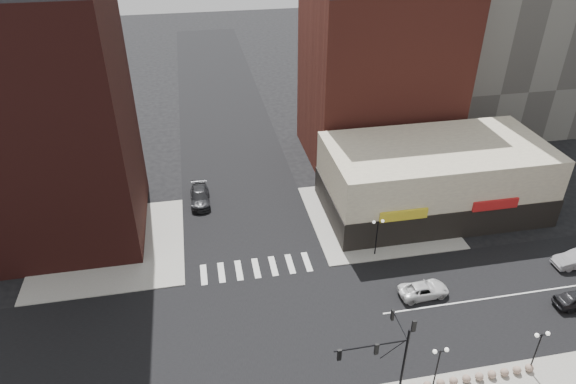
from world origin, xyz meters
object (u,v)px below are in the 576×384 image
object	(u,v)px
street_lamp_ne	(378,228)
white_suv	(424,290)
dark_sedan_north	(200,197)
traffic_signal	(391,349)
street_lamp_se_b	(540,342)
street_lamp_se_a	(439,359)

from	to	relation	value
street_lamp_ne	white_suv	bearing A→B (deg)	-69.46
street_lamp_ne	dark_sedan_north	size ratio (longest dim) A/B	0.77
white_suv	dark_sedan_north	bearing A→B (deg)	41.50
white_suv	traffic_signal	bearing A→B (deg)	139.70
street_lamp_se_b	street_lamp_ne	world-z (taller)	same
street_lamp_ne	dark_sedan_north	bearing A→B (deg)	141.97
white_suv	dark_sedan_north	world-z (taller)	dark_sedan_north
street_lamp_se_b	street_lamp_ne	distance (m)	17.46
street_lamp_se_b	white_suv	distance (m)	10.95
traffic_signal	street_lamp_ne	size ratio (longest dim) A/B	1.87
dark_sedan_north	street_lamp_se_b	bearing A→B (deg)	-50.25
street_lamp_se_a	street_lamp_se_b	world-z (taller)	same
traffic_signal	street_lamp_se_a	world-z (taller)	traffic_signal
street_lamp_se_a	street_lamp_se_b	distance (m)	8.00
street_lamp_ne	street_lamp_se_a	bearing A→B (deg)	-93.58
traffic_signal	street_lamp_se_a	xyz separation A→B (m)	(3.76, -0.17, -1.67)
street_lamp_se_b	dark_sedan_north	bearing A→B (deg)	129.28
traffic_signal	white_suv	size ratio (longest dim) A/B	1.68
street_lamp_se_a	white_suv	size ratio (longest dim) A/B	0.90
traffic_signal	street_lamp_se_a	size ratio (longest dim) A/B	1.87
dark_sedan_north	street_lamp_ne	bearing A→B (deg)	-37.56
traffic_signal	street_lamp_se_a	bearing A→B (deg)	-2.57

